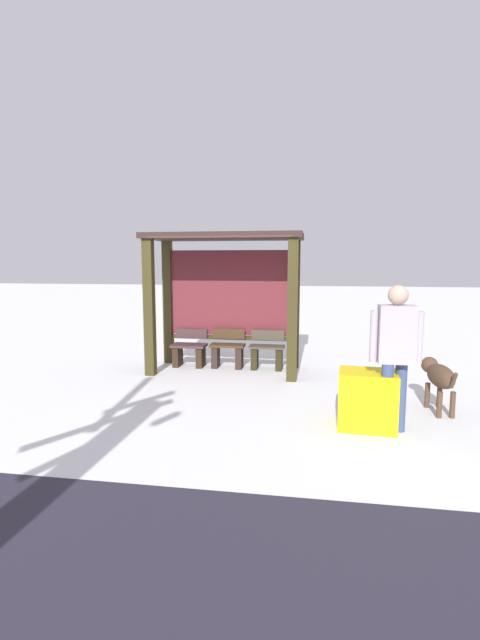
# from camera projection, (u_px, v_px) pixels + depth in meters

# --- Properties ---
(ground_plane) EXTENTS (60.00, 60.00, 0.00)m
(ground_plane) POSITION_uv_depth(u_px,v_px,m) (225.00, 371.00, 8.59)
(ground_plane) COLOR silver
(bus_shelter) EXTENTS (2.87, 1.36, 2.57)m
(bus_shelter) POSITION_uv_depth(u_px,v_px,m) (227.00, 276.00, 8.52)
(bus_shelter) COLOR #362F15
(bus_shelter) RESTS_ON ground
(bench_left_inside) EXTENTS (0.67, 0.42, 0.73)m
(bench_left_inside) POSITION_uv_depth(u_px,v_px,m) (189.00, 351.00, 8.92)
(bench_left_inside) COLOR #402A2B
(bench_left_inside) RESTS_ON ground
(bench_center_inside) EXTENTS (0.67, 0.34, 0.75)m
(bench_center_inside) POSITION_uv_depth(u_px,v_px,m) (228.00, 352.00, 8.80)
(bench_center_inside) COLOR #422D1A
(bench_center_inside) RESTS_ON ground
(bench_right_inside) EXTENTS (0.67, 0.35, 0.74)m
(bench_right_inside) POSITION_uv_depth(u_px,v_px,m) (267.00, 353.00, 8.67)
(bench_right_inside) COLOR #423B2D
(bench_right_inside) RESTS_ON ground
(person_walking) EXTENTS (0.61, 0.28, 1.80)m
(person_walking) POSITION_uv_depth(u_px,v_px,m) (396.00, 347.00, 5.36)
(person_walking) COLOR #B3A5B6
(person_walking) RESTS_ON ground
(dog) EXTENTS (0.36, 1.01, 0.69)m
(dog) POSITION_uv_depth(u_px,v_px,m) (439.00, 376.00, 6.22)
(dog) COLOR #4D3627
(dog) RESTS_ON ground
(grit_bin) EXTENTS (0.74, 0.61, 0.72)m
(grit_bin) POSITION_uv_depth(u_px,v_px,m) (367.00, 400.00, 5.62)
(grit_bin) COLOR yellow
(grit_bin) RESTS_ON ground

